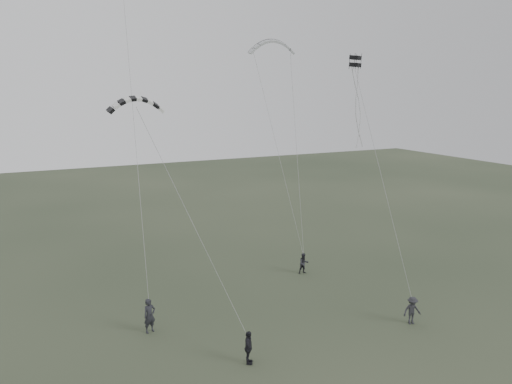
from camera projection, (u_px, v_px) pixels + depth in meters
name	position (u px, v px, depth m)	size (l,w,h in m)	color
ground	(277.00, 346.00, 26.52)	(140.00, 140.00, 0.00)	#2C3926
flyer_left	(150.00, 316.00, 27.91)	(0.72, 0.47, 1.97)	#222328
flyer_right	(304.00, 263.00, 36.96)	(0.76, 0.59, 1.56)	#25242A
flyer_center	(248.00, 348.00, 24.68)	(1.01, 0.42, 1.72)	black
flyer_far	(412.00, 310.00, 28.93)	(1.07, 0.62, 1.66)	#27272C
kite_pale_large	(272.00, 41.00, 37.82)	(3.55, 0.80, 1.49)	#B5B8BA
kite_striped	(136.00, 98.00, 24.02)	(2.68, 0.67, 1.08)	black
kite_box	(355.00, 61.00, 31.39)	(0.59, 0.59, 0.69)	black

